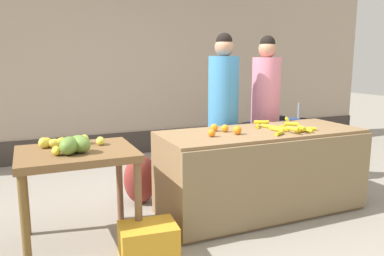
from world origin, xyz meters
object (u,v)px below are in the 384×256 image
at_px(vendor_woman_blue_shirt, 223,114).
at_px(produce_crate, 148,241).
at_px(vendor_woman_pink_shirt, 265,111).
at_px(parked_motorcycle, 274,136).
at_px(produce_sack, 140,179).

xyz_separation_m(vendor_woman_blue_shirt, produce_crate, (-1.24, -1.10, -0.78)).
relative_size(vendor_woman_blue_shirt, vendor_woman_pink_shirt, 1.01).
distance_m(vendor_woman_blue_shirt, parked_motorcycle, 1.59).
relative_size(parked_motorcycle, produce_crate, 3.64).
relative_size(vendor_woman_blue_shirt, produce_crate, 4.11).
relative_size(vendor_woman_pink_shirt, produce_sack, 3.41).
distance_m(vendor_woman_pink_shirt, parked_motorcycle, 1.13).
height_order(vendor_woman_blue_shirt, parked_motorcycle, vendor_woman_blue_shirt).
distance_m(vendor_woman_blue_shirt, produce_crate, 1.83).
height_order(parked_motorcycle, produce_sack, parked_motorcycle).
xyz_separation_m(parked_motorcycle, produce_crate, (-2.52, -1.89, -0.27)).
bearing_deg(parked_motorcycle, vendor_woman_pink_shirt, -132.62).
bearing_deg(vendor_woman_blue_shirt, parked_motorcycle, 31.69).
distance_m(vendor_woman_blue_shirt, produce_sack, 1.17).
bearing_deg(vendor_woman_pink_shirt, produce_sack, -178.97).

